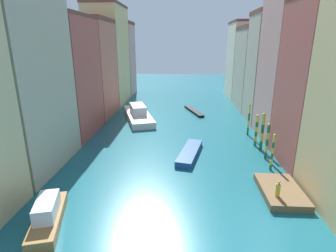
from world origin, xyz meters
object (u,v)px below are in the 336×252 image
Objects in this scene: waterfront_dock at (281,191)px; motorboat_0 at (48,215)px; mooring_pole_1 at (267,141)px; motorboat_1 at (190,153)px; person_on_dock at (278,189)px; mooring_pole_4 at (249,119)px; mooring_pole_2 at (262,131)px; mooring_pole_3 at (256,130)px; gondola_black at (194,111)px; mooring_pole_0 at (272,152)px; vaporetto_white at (138,114)px.

motorboat_0 reaches higher than waterfront_dock.
motorboat_1 is (-8.71, 0.35, -1.83)m from mooring_pole_1.
mooring_pole_1 is 23.25m from motorboat_0.
mooring_pole_1 is at bearing -2.30° from motorboat_1.
person_on_dock reaches higher than motorboat_1.
motorboat_0 is at bearing -128.85° from motorboat_1.
mooring_pole_4 is at bearing 47.95° from motorboat_0.
mooring_pole_4 is at bearing 94.04° from mooring_pole_2.
gondola_black is at bearing 113.54° from mooring_pole_3.
mooring_pole_4 is 28.62m from motorboat_0.
mooring_pole_3 is at bearing 83.85° from person_on_dock.
mooring_pole_1 is at bearing 83.91° from waterfront_dock.
mooring_pole_0 is 0.52× the size of motorboat_1.
motorboat_1 is at bearing -156.49° from mooring_pole_3.
person_on_dock is 0.33× the size of mooring_pole_1.
motorboat_1 is (10.62, 13.19, -0.40)m from motorboat_0.
motorboat_1 is at bearing -60.22° from vaporetto_white.
waterfront_dock is 1.83m from person_on_dock.
mooring_pole_1 is 1.02× the size of mooring_pole_3.
mooring_pole_0 is (1.32, 6.13, 0.78)m from person_on_dock.
vaporetto_white is at bearing 146.07° from mooring_pole_3.
mooring_pole_1 is 23.55m from vaporetto_white.
mooring_pole_3 is (0.63, 11.74, 1.83)m from waterfront_dock.
person_on_dock is (-0.78, -1.35, 0.95)m from waterfront_dock.
waterfront_dock is at bearing 15.57° from motorboat_0.
gondola_black is (-7.44, 17.08, -1.93)m from mooring_pole_3.
mooring_pole_2 is 1.13× the size of mooring_pole_3.
mooring_pole_3 is at bearing 41.43° from motorboat_0.
person_on_dock is at bearing -102.19° from mooring_pole_0.
mooring_pole_2 is 0.56× the size of gondola_black.
mooring_pole_4 is (0.63, 16.06, 2.02)m from waterfront_dock.
motorboat_0 is (-18.51, -5.16, 0.44)m from waterfront_dock.
person_on_dock is at bearing -57.27° from vaporetto_white.
mooring_pole_1 is at bearing 33.59° from motorboat_0.
vaporetto_white is at bearing 86.32° from motorboat_0.
mooring_pole_2 reaches higher than vaporetto_white.
mooring_pole_0 is at bearing 83.49° from waterfront_dock.
mooring_pole_3 is at bearing 92.66° from mooring_pole_1.
person_on_dock is at bearing -119.95° from waterfront_dock.
motorboat_0 is at bearing -138.57° from mooring_pole_3.
motorboat_1 is (-8.52, -8.03, -1.98)m from mooring_pole_4.
motorboat_1 is (-1.08, -20.78, 0.14)m from gondola_black.
mooring_pole_4 is (-0.01, 4.32, 0.19)m from mooring_pole_3.
mooring_pole_3 reaches higher than motorboat_1.
person_on_dock is 9.22m from mooring_pole_1.
mooring_pole_3 is (0.09, 6.97, 0.10)m from mooring_pole_0.
mooring_pole_0 is at bearing 77.81° from person_on_dock.
mooring_pole_0 is 6.97m from mooring_pole_3.
waterfront_dock reaches higher than gondola_black.
mooring_pole_1 is 0.90× the size of mooring_pole_2.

